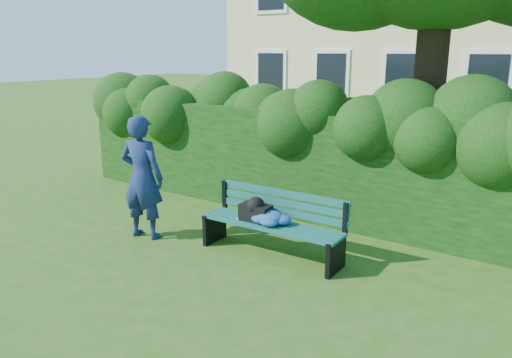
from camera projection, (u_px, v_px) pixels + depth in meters
The scene contains 4 objects.
ground at pixel (232, 252), 7.07m from camera, with size 80.00×80.00×0.00m, color #295613.
hedge at pixel (310, 163), 8.58m from camera, with size 10.00×1.00×1.80m.
park_bench at pixel (270, 220), 6.90m from camera, with size 2.08×0.62×0.89m.
man_reading at pixel (142, 177), 7.44m from camera, with size 0.69×0.45×1.88m, color navy.
Camera 1 is at (4.09, -5.17, 2.79)m, focal length 35.00 mm.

